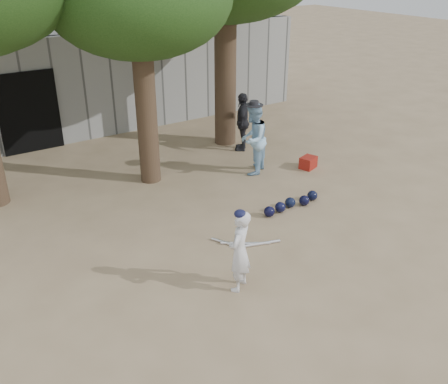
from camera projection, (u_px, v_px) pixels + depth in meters
ground at (227, 269)px, 8.75m from camera, size 70.00×70.00×0.00m
boy_player at (240, 251)px, 7.98m from camera, size 0.62×0.57×1.42m
spectator_blue at (253, 139)px, 12.21m from camera, size 1.09×1.06×1.78m
spectator_dark at (243, 122)px, 13.72m from camera, size 0.91×0.98×1.61m
red_bag at (308, 163)px, 12.79m from camera, size 0.50×0.44×0.30m
back_building at (45, 75)px, 15.82m from camera, size 16.00×5.24×3.00m
helmet_row at (292, 203)px, 10.80m from camera, size 1.51×0.33×0.23m
bat_pile at (245, 243)px, 9.48m from camera, size 1.08×0.83×0.06m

